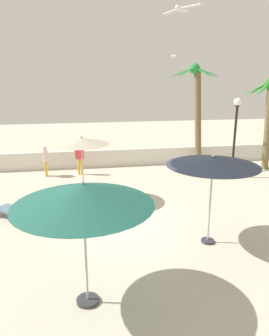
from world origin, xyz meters
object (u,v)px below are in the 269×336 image
(lounge_chair_0, at_px, (18,211))
(guest_0, at_px, (79,156))
(guest_1, at_px, (45,158))
(palm_tree_0, at_px, (268,114))
(lamp_post_1, at_px, (235,128))
(patio_umbrella_2, at_px, (213,162))
(seagull_2, at_px, (174,56))
(seagull_1, at_px, (182,9))
(patio_umbrella_0, at_px, (83,195))
(palm_tree_1, at_px, (197,106))
(patio_umbrella_1, at_px, (81,142))

(lounge_chair_0, xyz_separation_m, guest_0, (2.24, 5.50, 0.63))
(lounge_chair_0, bearing_deg, guest_1, 84.85)
(palm_tree_0, xyz_separation_m, lamp_post_1, (-2.42, -1.13, -0.54))
(patio_umbrella_2, distance_m, seagull_2, 11.98)
(seagull_1, xyz_separation_m, seagull_2, (3.35, 11.86, -0.25))
(patio_umbrella_0, height_order, palm_tree_0, palm_tree_0)
(guest_0, xyz_separation_m, guest_1, (-1.75, 0.01, -0.06))
(patio_umbrella_2, xyz_separation_m, guest_0, (-3.81, 8.11, -1.56))
(patio_umbrella_2, distance_m, guest_0, 9.09)
(lamp_post_1, bearing_deg, patio_umbrella_0, -132.09)
(seagull_1, bearing_deg, palm_tree_0, 46.77)
(patio_umbrella_0, xyz_separation_m, seagull_2, (5.83, 13.39, 3.62))
(patio_umbrella_0, xyz_separation_m, guest_1, (-1.78, 10.28, -1.63))
(palm_tree_0, height_order, palm_tree_1, palm_tree_1)
(patio_umbrella_2, bearing_deg, patio_umbrella_0, -150.11)
(lounge_chair_0, bearing_deg, patio_umbrella_1, 34.81)
(patio_umbrella_1, bearing_deg, lamp_post_1, 15.30)
(patio_umbrella_0, height_order, guest_1, patio_umbrella_0)
(patio_umbrella_1, bearing_deg, seagull_2, 50.47)
(palm_tree_0, xyz_separation_m, palm_tree_1, (-3.58, 1.24, 0.39))
(patio_umbrella_2, bearing_deg, lamp_post_1, 58.35)
(patio_umbrella_0, distance_m, patio_umbrella_2, 4.35)
(seagull_1, bearing_deg, palm_tree_1, 66.66)
(patio_umbrella_2, bearing_deg, seagull_2, 79.59)
(lamp_post_1, distance_m, guest_1, 9.74)
(palm_tree_1, distance_m, guest_0, 7.00)
(guest_1, bearing_deg, lounge_chair_0, -95.15)
(palm_tree_0, relative_size, seagull_2, 4.88)
(patio_umbrella_1, height_order, guest_0, patio_umbrella_1)
(patio_umbrella_1, distance_m, seagull_1, 6.74)
(patio_umbrella_1, bearing_deg, palm_tree_0, 17.79)
(patio_umbrella_1, relative_size, patio_umbrella_2, 0.97)
(lounge_chair_0, bearing_deg, guest_0, 67.83)
(lounge_chair_0, height_order, guest_0, guest_0)
(palm_tree_1, xyz_separation_m, lounge_chair_0, (-8.78, -6.08, -3.06))
(lamp_post_1, relative_size, lounge_chair_0, 2.28)
(patio_umbrella_2, height_order, seagull_2, seagull_2)
(palm_tree_1, bearing_deg, seagull_2, 104.79)
(palm_tree_0, xyz_separation_m, guest_1, (-11.86, 0.67, -2.10))
(patio_umbrella_2, height_order, lounge_chair_0, patio_umbrella_2)
(patio_umbrella_2, relative_size, guest_0, 1.66)
(patio_umbrella_0, relative_size, lamp_post_1, 0.74)
(patio_umbrella_2, relative_size, lounge_chair_0, 1.59)
(patio_umbrella_0, height_order, guest_0, patio_umbrella_0)
(guest_0, distance_m, seagull_1, 10.61)
(lounge_chair_0, bearing_deg, seagull_2, 46.73)
(patio_umbrella_1, distance_m, seagull_2, 9.79)
(patio_umbrella_0, relative_size, patio_umbrella_2, 1.07)
(seagull_1, relative_size, seagull_2, 1.22)
(lounge_chair_0, distance_m, guest_1, 5.56)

